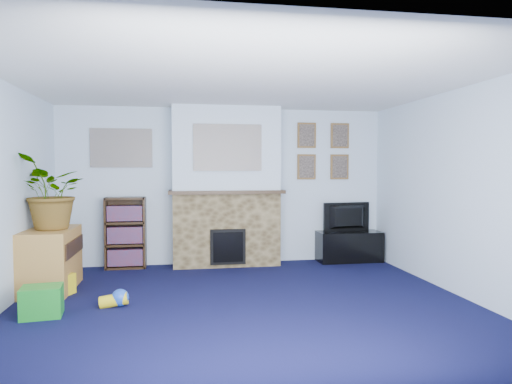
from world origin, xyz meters
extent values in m
cube|color=#0D0F34|center=(0.00, 0.00, 0.00)|extent=(5.00, 4.50, 0.01)
cube|color=white|center=(0.00, 0.00, 2.40)|extent=(5.00, 4.50, 0.01)
cube|color=silver|center=(0.00, 2.25, 1.20)|extent=(5.00, 0.04, 2.40)
cube|color=silver|center=(0.00, -2.25, 1.20)|extent=(5.00, 0.04, 2.40)
cube|color=silver|center=(2.50, 0.00, 1.20)|extent=(0.04, 4.50, 2.40)
cube|color=brown|center=(0.00, 2.05, 0.55)|extent=(1.60, 0.40, 1.10)
cube|color=brown|center=(0.00, 2.05, 1.75)|extent=(1.60, 0.40, 1.30)
cube|color=brown|center=(0.00, 2.02, 1.12)|extent=(1.72, 0.50, 0.05)
cube|color=brown|center=(0.00, 1.84, 0.32)|extent=(0.52, 0.08, 0.52)
cube|color=brown|center=(0.00, 1.80, 0.32)|extent=(0.44, 0.02, 0.44)
cube|color=gray|center=(0.00, 1.84, 1.78)|extent=(1.00, 0.03, 0.68)
cube|color=gray|center=(-1.55, 2.23, 1.78)|extent=(0.90, 0.03, 0.58)
cube|color=brown|center=(1.30, 2.23, 2.00)|extent=(0.30, 0.03, 0.40)
cube|color=brown|center=(1.85, 2.23, 2.00)|extent=(0.30, 0.03, 0.40)
cube|color=brown|center=(1.30, 2.23, 1.50)|extent=(0.30, 0.03, 0.40)
cube|color=brown|center=(1.85, 2.23, 1.50)|extent=(0.30, 0.03, 0.40)
cube|color=black|center=(1.95, 2.03, 0.23)|extent=(1.00, 0.42, 0.47)
imported|color=black|center=(1.95, 2.05, 0.70)|extent=(0.80, 0.21, 0.46)
cube|color=#312011|center=(-1.49, 2.23, 0.53)|extent=(0.58, 0.02, 1.05)
cube|color=#312011|center=(-1.76, 2.10, 0.53)|extent=(0.03, 0.28, 1.05)
cube|color=#312011|center=(-1.21, 2.10, 0.53)|extent=(0.03, 0.28, 1.05)
cube|color=#312011|center=(-1.49, 2.10, 0.01)|extent=(0.56, 0.28, 0.03)
cube|color=#312011|center=(-1.49, 2.10, 0.35)|extent=(0.56, 0.28, 0.03)
cube|color=#312011|center=(-1.49, 2.10, 0.68)|extent=(0.56, 0.28, 0.03)
cube|color=#312011|center=(-1.49, 2.10, 1.04)|extent=(0.56, 0.28, 0.03)
cube|color=#312011|center=(-1.49, 2.09, 0.17)|extent=(0.50, 0.22, 0.24)
cube|color=#312011|center=(-1.49, 2.09, 0.50)|extent=(0.50, 0.22, 0.24)
cube|color=#312011|center=(-1.49, 2.09, 0.82)|extent=(0.50, 0.22, 0.22)
cube|color=#B7813A|center=(-2.24, 0.98, 0.35)|extent=(0.53, 0.96, 0.74)
imported|color=#26661E|center=(-2.19, 0.93, 1.20)|extent=(0.86, 0.95, 0.91)
cube|color=gold|center=(-0.01, 2.00, 1.22)|extent=(0.10, 0.06, 0.14)
cylinder|color=#B2BFC6|center=(0.37, 2.00, 1.23)|extent=(0.05, 0.05, 0.16)
sphere|color=gray|center=(-0.53, 2.00, 1.22)|extent=(0.13, 0.13, 0.13)
cylinder|color=yellow|center=(0.72, 2.00, 1.21)|extent=(0.05, 0.05, 0.11)
cube|color=#198C26|center=(-2.05, -0.05, 0.14)|extent=(0.42, 0.35, 0.30)
sphere|color=blue|center=(-1.33, 0.17, 0.09)|extent=(0.18, 0.18, 0.18)
cube|color=yellow|center=(-2.04, 0.76, 0.11)|extent=(0.26, 0.26, 0.24)
cylinder|color=yellow|center=(-1.39, 0.15, 0.07)|extent=(0.30, 0.13, 0.17)
camera|label=1|loc=(-0.67, -4.82, 1.48)|focal=32.00mm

